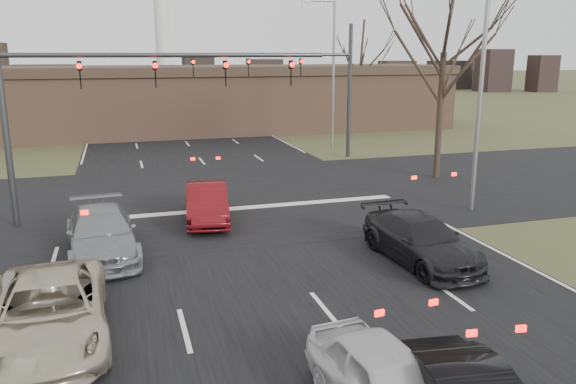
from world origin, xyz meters
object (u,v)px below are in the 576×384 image
at_px(streetlight_right_far, 331,64).
at_px(car_grey_ahead, 102,233).
at_px(building, 200,98).
at_px(car_white_sedan, 387,384).
at_px(mast_arm_near, 99,87).
at_px(car_silver_suv, 50,312).
at_px(car_charcoal_sedan, 421,240).
at_px(car_red_ahead, 207,203).
at_px(mast_arm_far, 306,75).
at_px(streetlight_right_near, 478,71).

distance_m(streetlight_right_far, car_grey_ahead, 23.86).
relative_size(building, car_white_sedan, 10.56).
bearing_deg(building, mast_arm_near, -106.13).
bearing_deg(car_white_sedan, streetlight_right_far, 65.22).
height_order(streetlight_right_far, car_silver_suv, streetlight_right_far).
bearing_deg(car_charcoal_sedan, car_grey_ahead, 156.24).
height_order(car_grey_ahead, car_red_ahead, car_grey_ahead).
bearing_deg(mast_arm_near, car_red_ahead, -20.41).
bearing_deg(car_grey_ahead, car_silver_suv, -104.57).
distance_m(building, mast_arm_far, 15.75).
bearing_deg(mast_arm_far, streetlight_right_far, 51.89).
distance_m(mast_arm_far, car_charcoal_sedan, 18.25).
xyz_separation_m(car_white_sedan, car_charcoal_sedan, (4.50, 6.69, 0.02)).
bearing_deg(car_red_ahead, car_charcoal_sedan, -40.98).
bearing_deg(building, car_red_ahead, -97.79).
bearing_deg(streetlight_right_near, car_charcoal_sedan, -136.38).
bearing_deg(mast_arm_near, car_silver_suv, -96.72).
bearing_deg(mast_arm_near, streetlight_right_near, -12.05).
distance_m(car_grey_ahead, car_red_ahead, 4.71).
relative_size(mast_arm_far, car_white_sedan, 2.77).
bearing_deg(car_red_ahead, car_silver_suv, -112.71).
distance_m(mast_arm_near, mast_arm_far, 15.17).
height_order(streetlight_right_near, car_grey_ahead, streetlight_right_near).
distance_m(mast_arm_near, car_charcoal_sedan, 12.73).
bearing_deg(mast_arm_far, car_red_ahead, -124.46).
height_order(mast_arm_far, car_grey_ahead, mast_arm_far).
bearing_deg(streetlight_right_far, streetlight_right_near, -91.68).
xyz_separation_m(mast_arm_far, streetlight_right_far, (3.14, 4.00, 0.57)).
distance_m(car_white_sedan, car_red_ahead, 12.98).
xyz_separation_m(building, car_silver_suv, (-8.37, -34.66, -1.93)).
relative_size(mast_arm_far, car_grey_ahead, 2.19).
xyz_separation_m(mast_arm_far, car_charcoal_sedan, (-2.18, -17.60, -4.31)).
relative_size(building, streetlight_right_far, 4.24).
height_order(mast_arm_near, streetlight_right_far, streetlight_right_far).
height_order(mast_arm_far, car_charcoal_sedan, mast_arm_far).
distance_m(streetlight_right_far, car_white_sedan, 30.34).
bearing_deg(mast_arm_far, car_charcoal_sedan, -97.07).
relative_size(mast_arm_far, car_silver_suv, 2.11).
bearing_deg(streetlight_right_far, car_white_sedan, -109.15).
relative_size(car_charcoal_sedan, car_grey_ahead, 0.95).
relative_size(mast_arm_near, car_white_sedan, 3.02).
bearing_deg(mast_arm_far, mast_arm_near, -138.78).
distance_m(building, streetlight_right_far, 13.53).
xyz_separation_m(building, car_charcoal_sedan, (2.00, -32.60, -1.96)).
height_order(streetlight_right_near, car_white_sedan, streetlight_right_near).
xyz_separation_m(streetlight_right_far, car_silver_suv, (-15.69, -23.66, -4.86)).
bearing_deg(car_silver_suv, building, 73.96).
relative_size(car_silver_suv, car_grey_ahead, 1.04).
bearing_deg(car_red_ahead, mast_arm_far, 62.66).
xyz_separation_m(streetlight_right_near, car_charcoal_sedan, (-4.82, -4.60, -4.88)).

